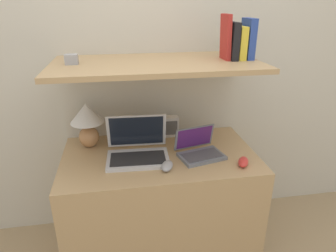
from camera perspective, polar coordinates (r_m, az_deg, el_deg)
The scene contains 15 objects.
wall_back at distance 2.07m, azimuth -3.40°, elevation 11.29°, with size 6.00×0.05×2.40m.
desk at distance 2.05m, azimuth -1.51°, elevation -14.50°, with size 1.18×0.68×0.74m.
back_riser at distance 2.22m, azimuth -2.93°, elevation -3.49°, with size 1.18×0.04×1.26m.
shelf at distance 1.74m, azimuth -2.19°, elevation 11.71°, with size 1.18×0.61×0.03m.
table_lamp at distance 1.94m, azimuth -15.14°, elevation 1.12°, with size 0.21×0.21×0.29m.
laptop_large at distance 1.80m, azimuth -5.83°, elevation -4.49°, with size 0.38×0.31×0.24m.
laptop_small at distance 1.83m, azimuth 5.99°, elevation -4.59°, with size 0.30×0.26×0.17m.
computer_mouse at distance 1.68m, azimuth -0.18°, elevation -7.61°, with size 0.10×0.12×0.04m.
second_mouse at distance 1.78m, azimuth 14.15°, elevation -6.64°, with size 0.10×0.12×0.04m.
router_box at distance 2.07m, azimuth 0.29°, elevation -0.08°, with size 0.12×0.06×0.14m.
book_blue at distance 1.87m, azimuth 15.02°, elevation 15.74°, with size 0.04×0.14×0.23m.
book_yellow at distance 1.85m, azimuth 13.45°, elevation 15.15°, with size 0.04×0.14×0.19m.
book_black at distance 1.83m, azimuth 12.07°, elevation 15.56°, with size 0.04×0.16×0.21m.
book_red at distance 1.81m, azimuth 10.93°, elevation 16.27°, with size 0.03×0.13×0.25m.
shelf_gadget at distance 1.73m, azimuth -17.91°, elevation 11.99°, with size 0.07×0.05×0.05m.
Camera 1 is at (-0.23, -1.28, 1.61)m, focal length 32.00 mm.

